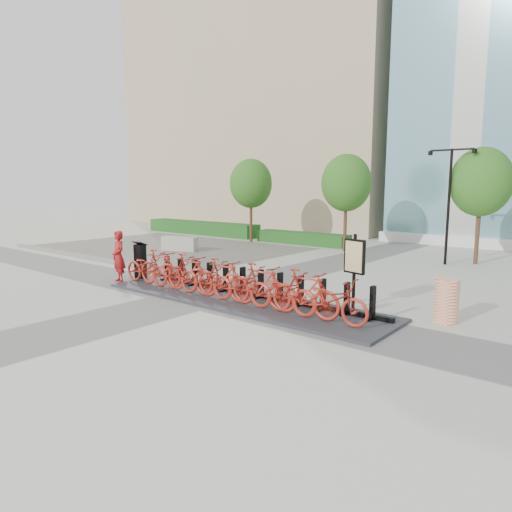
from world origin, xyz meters
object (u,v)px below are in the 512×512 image
Objects in this scene: construction_barrel at (447,301)px; map_sign at (354,260)px; bike_0 at (147,268)px; worker_red at (119,256)px; jersey_barrier at (180,244)px; kiosk at (140,261)px.

map_sign reaches higher than construction_barrel.
map_sign reaches higher than bike_0.
worker_red reaches higher than construction_barrel.
construction_barrel is 0.56× the size of jersey_barrier.
jersey_barrier is (-4.46, 6.76, -0.54)m from worker_red.
map_sign reaches higher than jersey_barrier.
bike_0 is at bearing -66.34° from jersey_barrier.
construction_barrel is at bearing -0.53° from kiosk.
jersey_barrier is 0.94× the size of map_sign.
worker_red is 10.91m from construction_barrel.
worker_red is at bearing -152.14° from map_sign.
kiosk reaches higher than jersey_barrier.
map_sign is at bearing -75.85° from bike_0.
kiosk is 10.41m from construction_barrel.
worker_red is at bearing -129.87° from kiosk.
kiosk is (-0.92, 0.42, 0.10)m from bike_0.
bike_0 is 7.20m from map_sign.
construction_barrel is at bearing -77.55° from bike_0.
kiosk is at bearing 65.51° from bike_0.
worker_red reaches higher than bike_0.
construction_barrel is 0.53× the size of map_sign.
bike_0 is at bearing -151.51° from map_sign.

